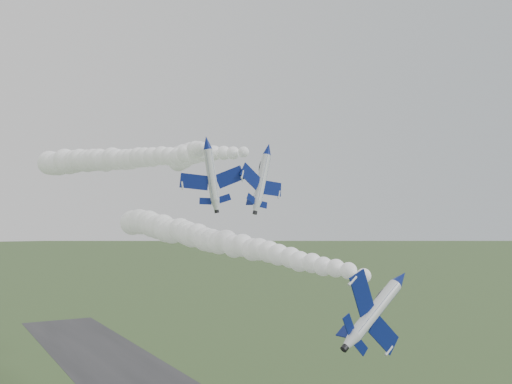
# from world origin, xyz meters

# --- Properties ---
(jet_lead) EXTENTS (6.43, 12.64, 8.53)m
(jet_lead) POSITION_xyz_m (5.57, -7.51, 29.47)
(jet_lead) COLOR silver
(smoke_trail_jet_lead) EXTENTS (15.26, 73.01, 5.37)m
(smoke_trail_jet_lead) POSITION_xyz_m (1.19, 31.65, 32.64)
(smoke_trail_jet_lead) COLOR white
(jet_pair_left) EXTENTS (9.74, 11.42, 3.06)m
(jet_pair_left) POSITION_xyz_m (-5.13, 21.57, 47.64)
(jet_pair_left) COLOR silver
(smoke_trail_jet_pair_left) EXTENTS (22.67, 56.88, 5.45)m
(smoke_trail_jet_pair_left) POSITION_xyz_m (4.41, 51.50, 49.38)
(smoke_trail_jet_pair_left) COLOR white
(jet_pair_right) EXTENTS (9.58, 11.58, 3.77)m
(jet_pair_right) POSITION_xyz_m (5.62, 21.62, 47.31)
(jet_pair_right) COLOR silver
(smoke_trail_jet_pair_right) EXTENTS (28.97, 69.08, 5.81)m
(smoke_trail_jet_pair_right) POSITION_xyz_m (-5.96, 57.76, 48.61)
(smoke_trail_jet_pair_right) COLOR white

